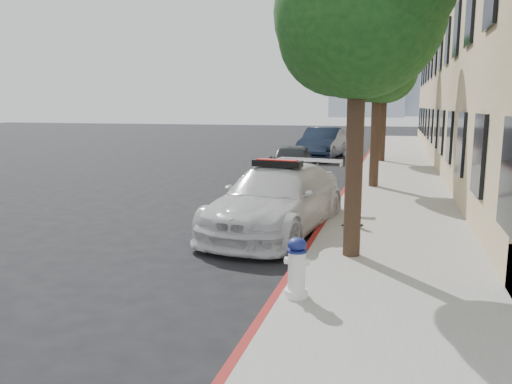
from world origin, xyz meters
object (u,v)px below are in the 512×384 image
at_px(parked_car_mid, 291,162).
at_px(traffic_cone, 353,211).
at_px(police_car, 277,199).
at_px(fire_hydrant, 297,268).
at_px(parked_car_far, 323,143).

xyz_separation_m(parked_car_mid, traffic_cone, (2.95, -7.53, -0.19)).
height_order(police_car, parked_car_mid, police_car).
bearing_deg(traffic_cone, fire_hydrant, -94.94).
xyz_separation_m(fire_hydrant, traffic_cone, (0.38, 4.39, -0.08)).
height_order(parked_car_mid, traffic_cone, parked_car_mid).
distance_m(police_car, fire_hydrant, 4.26).
xyz_separation_m(parked_car_mid, parked_car_far, (0.06, 7.74, 0.15)).
relative_size(fire_hydrant, traffic_cone, 1.27).
bearing_deg(fire_hydrant, traffic_cone, 86.81).
height_order(parked_car_far, traffic_cone, parked_car_far).
bearing_deg(fire_hydrant, parked_car_far, 98.99).
xyz_separation_m(police_car, fire_hydrant, (1.25, -4.07, -0.17)).
xyz_separation_m(police_car, parked_car_far, (-1.25, 15.59, 0.09)).
height_order(police_car, fire_hydrant, police_car).
relative_size(police_car, parked_car_mid, 1.33).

